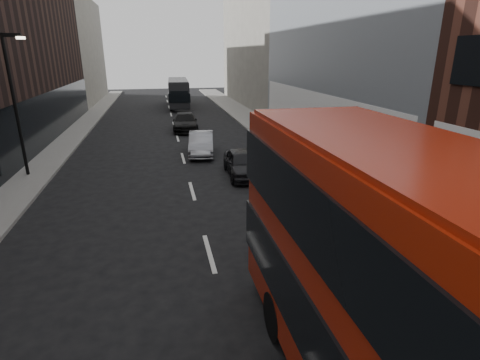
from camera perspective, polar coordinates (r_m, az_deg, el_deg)
sidewalk_right at (r=29.84m, az=5.23°, el=6.77°), size 3.00×80.00×0.15m
sidewalk_left at (r=29.28m, az=-25.25°, el=4.81°), size 2.00×80.00×0.15m
building_victorian at (r=48.65m, az=3.12°, el=22.77°), size 6.50×24.00×21.00m
building_left_mid at (r=34.38m, az=-31.09°, el=17.51°), size 5.00×24.00×14.00m
building_left_far at (r=55.77m, az=-23.98°, el=17.52°), size 5.00×20.00×13.00m
street_lamp at (r=22.04m, az=-31.06°, el=10.80°), size 1.06×0.22×7.00m
grey_bus at (r=47.16m, az=-9.36°, el=13.06°), size 2.79×10.17×3.26m
car_a at (r=19.88m, az=0.32°, el=2.59°), size 1.79×4.16×1.40m
car_b at (r=24.38m, az=-5.94°, el=5.57°), size 2.06×4.49×1.43m
car_c at (r=32.39m, az=-8.36°, el=8.77°), size 2.31×5.11×1.45m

